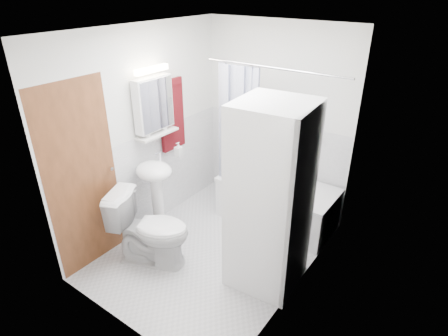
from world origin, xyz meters
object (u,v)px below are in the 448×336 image
Objects in this scene: bathtub at (277,201)px; toilet at (151,229)px; sink at (155,182)px; washer_dryer at (270,199)px.

toilet is at bearing -116.83° from bathtub.
bathtub is at bearing -50.39° from toilet.
bathtub is 1.52m from sink.
washer_dryer is at bearing -67.30° from bathtub.
sink is 1.45m from washer_dryer.
bathtub is at bearing 107.59° from washer_dryer.
washer_dryer is at bearing -89.47° from toilet.
sink is at bearing 178.89° from washer_dryer.
sink is 0.55× the size of washer_dryer.
bathtub is at bearing 45.22° from sink.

